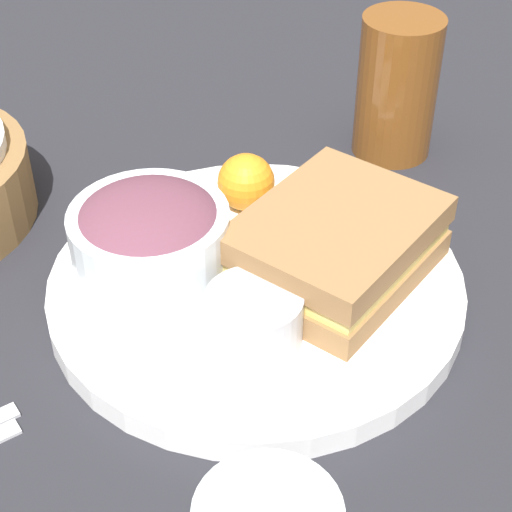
# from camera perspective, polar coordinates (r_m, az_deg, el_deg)

# --- Properties ---
(ground_plane) EXTENTS (4.00, 4.00, 0.00)m
(ground_plane) POSITION_cam_1_polar(r_m,az_deg,el_deg) (0.63, 0.00, -2.74)
(ground_plane) COLOR #232328
(plate) EXTENTS (0.30, 0.30, 0.02)m
(plate) POSITION_cam_1_polar(r_m,az_deg,el_deg) (0.63, 0.00, -2.09)
(plate) COLOR white
(plate) RESTS_ON ground_plane
(sandwich) EXTENTS (0.17, 0.15, 0.05)m
(sandwich) POSITION_cam_1_polar(r_m,az_deg,el_deg) (0.61, 5.34, 0.75)
(sandwich) COLOR olive
(sandwich) RESTS_ON plate
(salad_bowl) EXTENTS (0.11, 0.11, 0.07)m
(salad_bowl) POSITION_cam_1_polar(r_m,az_deg,el_deg) (0.61, -7.08, 1.28)
(salad_bowl) COLOR white
(salad_bowl) RESTS_ON plate
(dressing_cup) EXTENTS (0.07, 0.07, 0.04)m
(dressing_cup) POSITION_cam_1_polar(r_m,az_deg,el_deg) (0.56, -0.13, -4.11)
(dressing_cup) COLOR #B7B7BC
(dressing_cup) RESTS_ON plate
(orange_wedge) EXTENTS (0.05, 0.05, 0.05)m
(orange_wedge) POSITION_cam_1_polar(r_m,az_deg,el_deg) (0.68, -0.67, 4.95)
(orange_wedge) COLOR orange
(orange_wedge) RESTS_ON plate
(drink_glass) EXTENTS (0.07, 0.07, 0.13)m
(drink_glass) POSITION_cam_1_polar(r_m,az_deg,el_deg) (0.78, 9.38, 11.06)
(drink_glass) COLOR brown
(drink_glass) RESTS_ON ground_plane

